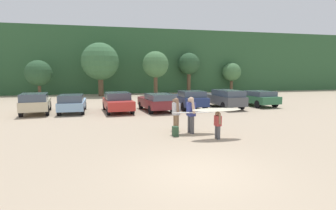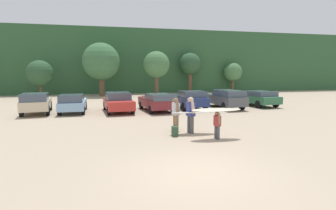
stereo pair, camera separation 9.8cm
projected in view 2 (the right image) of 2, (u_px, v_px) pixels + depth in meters
ground_plane at (198, 173)px, 7.76m from camera, size 120.00×120.00×0.00m
hillside_ridge at (123, 62)px, 41.96m from camera, size 108.00×12.00×8.94m
tree_right at (40, 73)px, 31.19m from camera, size 3.02×3.02×4.33m
tree_center at (101, 62)px, 32.31m from camera, size 4.51×4.51×6.49m
tree_left at (156, 65)px, 33.55m from camera, size 3.31×3.31×5.56m
tree_far_left at (190, 64)px, 36.99m from camera, size 3.00×3.00×5.60m
tree_far_right at (233, 72)px, 38.69m from camera, size 2.68×2.68×4.30m
parked_car_champagne at (36, 103)px, 18.78m from camera, size 2.31×4.34×1.50m
parked_car_sky_blue at (73, 103)px, 19.32m from camera, size 1.85×4.19×1.37m
parked_car_red at (118, 102)px, 19.67m from camera, size 2.24×4.32×1.45m
parked_car_maroon at (157, 101)px, 19.98m from camera, size 2.37×4.34×1.37m
parked_car_navy at (190, 99)px, 21.41m from camera, size 2.03×4.17×1.47m
parked_car_dark_gray at (225, 98)px, 21.74m from camera, size 2.00×4.83×1.52m
parked_car_forest_green at (258, 98)px, 23.07m from camera, size 2.38×4.36×1.33m
person_adult at (191, 113)px, 12.76m from camera, size 0.36×0.78×1.75m
person_child at (217, 124)px, 11.66m from camera, size 0.25×0.48×1.23m
person_companion at (176, 112)px, 13.42m from camera, size 0.34×0.78×1.65m
surfboard_white at (194, 113)px, 12.70m from camera, size 2.26×0.82×0.16m
surfboard_cream at (216, 110)px, 11.72m from camera, size 2.30×0.75×0.13m
backpack_dropped at (175, 131)px, 12.24m from camera, size 0.24×0.34×0.45m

